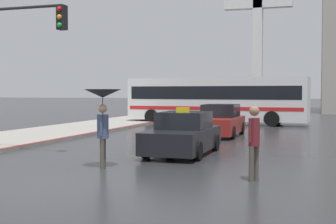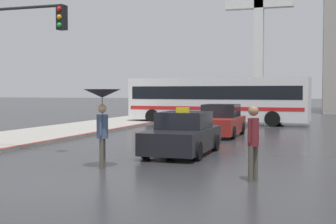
{
  "view_description": "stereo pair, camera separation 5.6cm",
  "coord_description": "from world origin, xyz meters",
  "views": [
    {
      "loc": [
        5.6,
        -9.06,
        2.13
      ],
      "look_at": [
        0.37,
        7.26,
        1.4
      ],
      "focal_mm": 50.0,
      "sensor_mm": 36.0,
      "label": 1
    },
    {
      "loc": [
        5.65,
        -9.04,
        2.13
      ],
      "look_at": [
        0.37,
        7.26,
        1.4
      ],
      "focal_mm": 50.0,
      "sensor_mm": 36.0,
      "label": 2
    }
  ],
  "objects": [
    {
      "name": "pedestrian_with_umbrella",
      "position": [
        -0.1,
        2.76,
        1.76
      ],
      "size": [
        1.03,
        1.03,
        2.21
      ],
      "rotation": [
        0.0,
        0.0,
        1.79
      ],
      "color": "#4C473D",
      "rests_on": "ground_plane"
    },
    {
      "name": "taxi",
      "position": [
        1.22,
        6.31,
        0.66
      ],
      "size": [
        1.91,
        4.21,
        1.61
      ],
      "rotation": [
        0.0,
        0.0,
        3.14
      ],
      "color": "black",
      "rests_on": "ground_plane"
    },
    {
      "name": "sedan_red",
      "position": [
        1.11,
        13.23,
        0.69
      ],
      "size": [
        1.91,
        4.31,
        1.54
      ],
      "rotation": [
        0.0,
        0.0,
        3.14
      ],
      "color": "maroon",
      "rests_on": "ground_plane"
    },
    {
      "name": "monument_cross",
      "position": [
        -0.1,
        37.73,
        8.51
      ],
      "size": [
        6.6,
        0.9,
        15.0
      ],
      "color": "white",
      "rests_on": "ground_plane"
    },
    {
      "name": "traffic_light",
      "position": [
        -4.12,
        4.49,
        3.66
      ],
      "size": [
        3.27,
        0.38,
        5.26
      ],
      "color": "black",
      "rests_on": "ground_plane"
    },
    {
      "name": "pedestrian_man",
      "position": [
        4.16,
        2.14,
        1.06
      ],
      "size": [
        0.36,
        0.41,
        1.81
      ],
      "rotation": [
        0.0,
        0.0,
        -2.0
      ],
      "color": "#4C473D",
      "rests_on": "ground_plane"
    },
    {
      "name": "city_bus",
      "position": [
        -0.89,
        21.75,
        1.71
      ],
      "size": [
        12.1,
        3.27,
        3.07
      ],
      "rotation": [
        0.0,
        0.0,
        1.51
      ],
      "color": "silver",
      "rests_on": "ground_plane"
    },
    {
      "name": "ground_plane",
      "position": [
        0.0,
        0.0,
        0.0
      ],
      "size": [
        300.0,
        300.0,
        0.0
      ],
      "primitive_type": "plane",
      "color": "#2D2D30"
    }
  ]
}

